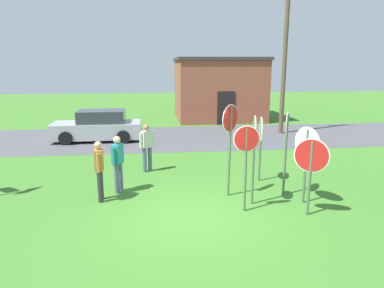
{
  "coord_description": "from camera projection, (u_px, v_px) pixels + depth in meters",
  "views": [
    {
      "loc": [
        -0.85,
        -7.9,
        3.68
      ],
      "look_at": [
        0.37,
        2.54,
        1.3
      ],
      "focal_mm": 32.59,
      "sensor_mm": 36.0,
      "label": 1
    }
  ],
  "objects": [
    {
      "name": "parked_car_on_street",
      "position": [
        98.0,
        127.0,
        17.34
      ],
      "size": [
        4.3,
        2.03,
        1.51
      ],
      "color": "#A5A8AD",
      "rests_on": "ground"
    },
    {
      "name": "person_in_blue",
      "position": [
        147.0,
        145.0,
        12.17
      ],
      "size": [
        0.5,
        0.38,
        1.69
      ],
      "color": "#4C5670",
      "rests_on": "ground"
    },
    {
      "name": "person_on_left",
      "position": [
        118.0,
        161.0,
        10.16
      ],
      "size": [
        0.35,
        0.53,
        1.69
      ],
      "color": "#4C5670",
      "rests_on": "ground"
    },
    {
      "name": "utility_pole",
      "position": [
        285.0,
        48.0,
        18.33
      ],
      "size": [
        1.8,
        0.24,
        8.76
      ],
      "color": "brown",
      "rests_on": "ground"
    },
    {
      "name": "building_background",
      "position": [
        218.0,
        89.0,
        24.15
      ],
      "size": [
        5.9,
        5.43,
        4.18
      ],
      "color": "brown",
      "rests_on": "ground"
    },
    {
      "name": "stop_sign_leaning_left",
      "position": [
        230.0,
        134.0,
        9.67
      ],
      "size": [
        0.57,
        0.56,
        2.64
      ],
      "color": "#51664C",
      "rests_on": "ground"
    },
    {
      "name": "street_asphalt",
      "position": [
        169.0,
        138.0,
        18.12
      ],
      "size": [
        60.0,
        6.4,
        0.01
      ],
      "primitive_type": "cube",
      "color": "#4C4C51",
      "rests_on": "ground"
    },
    {
      "name": "stop_sign_low_front",
      "position": [
        311.0,
        163.0,
        8.49
      ],
      "size": [
        0.73,
        0.47,
        1.97
      ],
      "color": "#51664C",
      "rests_on": "ground"
    },
    {
      "name": "stop_sign_rear_left",
      "position": [
        246.0,
        154.0,
        8.7
      ],
      "size": [
        0.67,
        0.11,
        2.24
      ],
      "color": "#51664C",
      "rests_on": "ground"
    },
    {
      "name": "person_with_sunhat",
      "position": [
        99.0,
        168.0,
        9.5
      ],
      "size": [
        0.24,
        0.57,
        1.69
      ],
      "color": "#2D2D33",
      "rests_on": "ground"
    },
    {
      "name": "stop_sign_nearest",
      "position": [
        261.0,
        138.0,
        11.06
      ],
      "size": [
        0.16,
        0.76,
        2.11
      ],
      "color": "#51664C",
      "rests_on": "ground"
    },
    {
      "name": "stop_sign_tallest",
      "position": [
        254.0,
        146.0,
        9.13
      ],
      "size": [
        0.14,
        0.65,
        2.42
      ],
      "color": "#51664C",
      "rests_on": "ground"
    },
    {
      "name": "ground_plane",
      "position": [
        189.0,
        219.0,
        8.56
      ],
      "size": [
        80.0,
        80.0,
        0.0
      ],
      "primitive_type": "plane",
      "color": "#3D7528"
    },
    {
      "name": "stop_sign_leaning_right",
      "position": [
        286.0,
        139.0,
        9.77
      ],
      "size": [
        0.35,
        0.66,
        2.43
      ],
      "color": "#51664C",
      "rests_on": "ground"
    },
    {
      "name": "stop_sign_rear_right",
      "position": [
        307.0,
        151.0,
        9.25
      ],
      "size": [
        0.33,
        0.84,
        2.11
      ],
      "color": "#51664C",
      "rests_on": "ground"
    }
  ]
}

